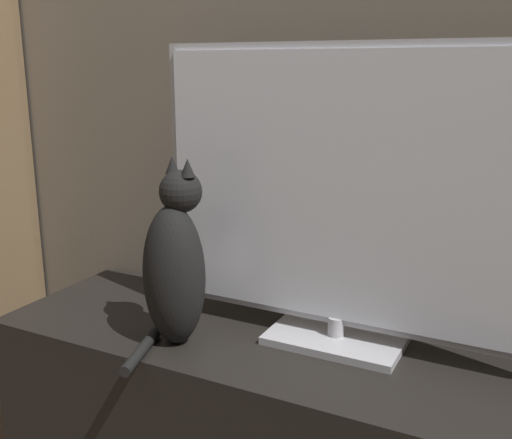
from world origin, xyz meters
TOP-DOWN VIEW (x-y plane):
  - wall_back at (0.00, 1.22)m, footprint 4.80×0.05m
  - tv_stand at (0.00, 0.93)m, footprint 1.46×0.50m
  - tv at (0.18, 1.00)m, footprint 0.98×0.21m
  - cat at (-0.19, 0.81)m, footprint 0.21×0.31m

SIDE VIEW (x-z plane):
  - tv_stand at x=0.00m, z-range 0.00..0.45m
  - cat at x=-0.19m, z-range 0.41..0.89m
  - tv at x=0.18m, z-range 0.45..1.20m
  - wall_back at x=0.00m, z-range 0.00..2.60m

